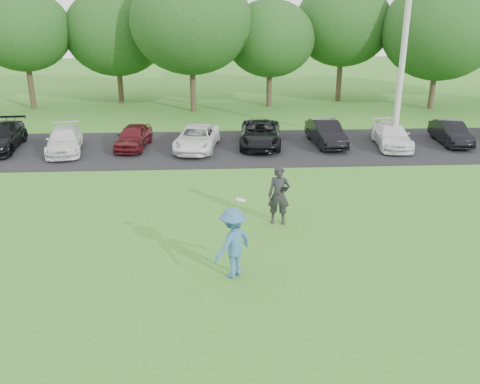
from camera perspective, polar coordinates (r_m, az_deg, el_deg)
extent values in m
plane|color=#2D7220|center=(14.49, 0.76, -9.79)|extent=(100.00, 100.00, 0.00)
cube|color=black|center=(26.49, -1.12, 4.75)|extent=(32.00, 6.50, 0.03)
cylinder|color=#A9AAA4|center=(26.89, 17.01, 13.90)|extent=(0.28, 0.28, 9.02)
imported|color=#31608B|center=(14.41, -0.76, -5.45)|extent=(1.44, 1.43, 2.00)
cylinder|color=white|center=(13.67, 0.10, -0.83)|extent=(0.28, 0.27, 0.13)
imported|color=black|center=(17.69, 4.18, -0.34)|extent=(0.80, 0.59, 2.00)
cube|color=black|center=(17.44, 4.86, 0.35)|extent=(0.15, 0.12, 0.10)
imported|color=black|center=(28.50, -24.19, 5.39)|extent=(1.97, 4.36, 1.24)
imported|color=silver|center=(27.00, -18.23, 5.27)|extent=(2.17, 4.05, 1.12)
imported|color=#4C1016|center=(26.79, -11.30, 5.82)|extent=(1.77, 3.48, 1.14)
imported|color=white|center=(26.16, -4.63, 5.76)|extent=(2.41, 4.20, 1.10)
imported|color=black|center=(26.73, 2.19, 6.24)|extent=(2.36, 4.43, 1.18)
imported|color=black|center=(27.16, 9.17, 6.23)|extent=(1.61, 3.73, 1.19)
imported|color=silver|center=(27.60, 15.86, 5.83)|extent=(1.87, 3.91, 1.10)
imported|color=black|center=(29.06, 21.58, 5.91)|extent=(1.26, 3.40, 1.11)
cylinder|color=#38281C|center=(37.77, -21.37, 10.32)|extent=(0.36, 0.36, 2.70)
ellipsoid|color=#214C19|center=(37.36, -22.11, 15.69)|extent=(5.94, 5.94, 5.05)
cylinder|color=#38281C|center=(37.86, -12.62, 10.87)|extent=(0.36, 0.36, 2.20)
ellipsoid|color=#214C19|center=(37.43, -13.07, 16.30)|extent=(6.68, 6.68, 5.68)
cylinder|color=#38281C|center=(34.57, -5.03, 10.79)|extent=(0.36, 0.36, 2.70)
ellipsoid|color=#214C19|center=(34.09, -5.26, 17.64)|extent=(7.42, 7.42, 6.31)
cylinder|color=#38281C|center=(36.18, 3.12, 10.89)|extent=(0.36, 0.36, 2.20)
ellipsoid|color=#214C19|center=(35.76, 3.23, 16.03)|extent=(5.76, 5.76, 4.90)
cylinder|color=#38281C|center=(38.35, 10.51, 11.53)|extent=(0.36, 0.36, 2.70)
ellipsoid|color=#214C19|center=(37.94, 10.90, 17.17)|extent=(6.50, 6.50, 5.53)
cylinder|color=#38281C|center=(37.46, 19.80, 10.05)|extent=(0.36, 0.36, 2.20)
ellipsoid|color=#214C19|center=(37.01, 20.55, 15.84)|extent=(7.24, 7.24, 6.15)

